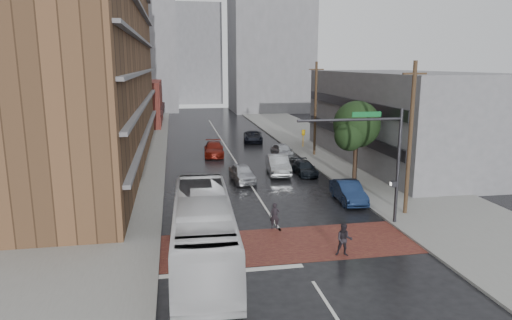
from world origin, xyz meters
TOP-DOWN VIEW (x-y plane):
  - ground at (0.00, 0.00)m, footprint 160.00×160.00m
  - crosswalk at (0.00, 0.50)m, footprint 14.00×5.00m
  - sidewalk_west at (-11.50, 25.00)m, footprint 9.00×90.00m
  - sidewalk_east at (11.50, 25.00)m, footprint 9.00×90.00m
  - apartment_block at (-14.00, 24.00)m, footprint 10.00×44.00m
  - storefront_west at (-12.00, 54.00)m, footprint 8.00×16.00m
  - building_east at (16.50, 20.00)m, footprint 11.00×26.00m
  - distant_tower_west at (-14.00, 78.00)m, footprint 18.00×16.00m
  - distant_tower_east at (14.00, 72.00)m, footprint 16.00×14.00m
  - distant_tower_center at (0.00, 95.00)m, footprint 12.00×10.00m
  - street_tree at (8.52, 12.03)m, footprint 4.20×4.10m
  - signal_mast at (5.85, 2.50)m, footprint 6.50×0.30m
  - utility_pole_near at (8.80, 4.00)m, footprint 1.60×0.26m
  - utility_pole_far at (8.80, 24.00)m, footprint 1.60×0.26m
  - transit_bus at (-4.78, -1.00)m, footprint 3.29×12.27m
  - pedestrian_a at (-0.24, 3.00)m, footprint 0.68×0.54m
  - pedestrian_b at (2.44, -1.50)m, footprint 1.01×0.89m
  - car_travel_a at (-0.51, 14.51)m, footprint 2.11×4.44m
  - car_travel_b at (3.08, 16.57)m, footprint 2.25×5.29m
  - car_travel_c at (-1.89, 25.94)m, footprint 2.40×5.22m
  - suv_travel at (3.76, 33.79)m, footprint 3.02×5.34m
  - car_parked_near at (6.18, 7.43)m, footprint 1.86×4.67m
  - car_parked_mid at (5.41, 16.00)m, footprint 1.65×4.05m
  - car_parked_far at (5.20, 23.60)m, footprint 2.11×4.51m

SIDE VIEW (x-z plane):
  - ground at x=0.00m, z-range 0.00..0.00m
  - crosswalk at x=0.00m, z-range 0.00..0.02m
  - sidewalk_west at x=-11.50m, z-range 0.00..0.15m
  - sidewalk_east at x=11.50m, z-range 0.00..0.15m
  - car_parked_mid at x=5.41m, z-range 0.00..1.18m
  - suv_travel at x=3.76m, z-range 0.00..1.41m
  - car_travel_a at x=-0.51m, z-range 0.00..1.47m
  - car_travel_c at x=-1.89m, z-range 0.00..1.48m
  - car_parked_far at x=5.20m, z-range 0.00..1.49m
  - car_parked_near at x=6.18m, z-range 0.00..1.51m
  - pedestrian_a at x=-0.24m, z-range 0.00..1.62m
  - car_travel_b at x=3.08m, z-range 0.00..1.70m
  - pedestrian_b at x=2.44m, z-range 0.00..1.75m
  - transit_bus at x=-4.78m, z-range 0.00..3.39m
  - storefront_west at x=-12.00m, z-range 0.00..7.00m
  - building_east at x=16.50m, z-range 0.00..9.00m
  - signal_mast at x=5.85m, z-range 1.13..8.33m
  - street_tree at x=8.52m, z-range 1.28..8.18m
  - utility_pole_near at x=8.80m, z-range 0.14..10.14m
  - utility_pole_far at x=8.80m, z-range 0.14..10.14m
  - distant_tower_center at x=0.00m, z-range 0.00..24.00m
  - apartment_block at x=-14.00m, z-range 0.00..28.00m
  - distant_tower_west at x=-14.00m, z-range 0.00..32.00m
  - distant_tower_east at x=14.00m, z-range 0.00..36.00m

